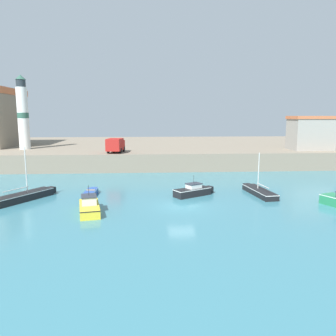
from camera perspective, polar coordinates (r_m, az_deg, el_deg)
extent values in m
plane|color=teal|center=(30.92, 2.41, -6.70)|extent=(200.00, 200.00, 0.00)
cube|color=gray|center=(68.47, -0.95, 3.23)|extent=(120.00, 40.00, 2.75)
cube|color=yellow|center=(29.63, -13.53, -6.90)|extent=(2.49, 4.62, 0.77)
cube|color=yellow|center=(32.10, -13.68, -5.66)|extent=(1.03, 0.90, 0.65)
cube|color=black|center=(29.54, -13.55, -6.26)|extent=(2.51, 4.67, 0.07)
cube|color=silver|center=(29.65, -13.60, -5.44)|extent=(1.51, 1.75, 0.68)
cube|color=#2D333D|center=(29.56, -13.62, -4.73)|extent=(1.62, 1.89, 0.08)
cylinder|color=black|center=(29.45, -13.66, -3.81)|extent=(0.04, 0.04, 0.90)
cube|color=black|center=(36.57, 15.64, -4.05)|extent=(2.13, 5.92, 0.61)
cube|color=black|center=(39.41, 13.60, -3.02)|extent=(0.87, 0.74, 0.52)
cube|color=white|center=(36.51, 15.66, -3.65)|extent=(2.15, 5.98, 0.07)
cylinder|color=silver|center=(36.52, 15.50, -0.46)|extent=(0.10, 0.10, 3.90)
cylinder|color=silver|center=(35.75, 16.21, -2.97)|extent=(0.39, 2.60, 0.08)
cube|color=black|center=(35.93, -23.83, -4.61)|extent=(4.62, 6.13, 0.77)
cube|color=black|center=(38.08, -19.68, -3.61)|extent=(1.05, 1.00, 0.66)
cube|color=white|center=(35.86, -23.87, -4.07)|extent=(4.67, 6.19, 0.07)
cylinder|color=silver|center=(35.71, -23.51, -0.30)|extent=(0.10, 0.10, 4.57)
cylinder|color=silver|center=(35.27, -24.94, -3.37)|extent=(1.58, 2.44, 0.08)
cube|color=black|center=(34.87, 4.23, -4.21)|extent=(4.21, 3.28, 0.81)
cube|color=black|center=(36.33, 7.14, -3.71)|extent=(0.96, 1.01, 0.69)
cube|color=white|center=(34.78, 4.24, -3.62)|extent=(4.25, 3.31, 0.07)
cube|color=silver|center=(34.85, 4.51, -3.15)|extent=(1.76, 1.64, 0.45)
cube|color=#2D333D|center=(34.79, 4.51, -2.72)|extent=(1.90, 1.77, 0.08)
cylinder|color=black|center=(34.70, 4.52, -1.93)|extent=(0.04, 0.04, 0.90)
cube|color=#284C9E|center=(35.94, -13.30, -4.23)|extent=(1.19, 2.91, 0.55)
cube|color=#284C9E|center=(37.54, -12.78, -3.64)|extent=(0.61, 0.51, 0.47)
cube|color=white|center=(35.89, -13.31, -3.87)|extent=(1.20, 2.94, 0.07)
cube|color=#997F5B|center=(35.87, -13.32, -3.74)|extent=(0.92, 0.23, 0.08)
cylinder|color=silver|center=(60.78, -23.91, 7.88)|extent=(1.78, 1.78, 10.34)
cylinder|color=#2D5647|center=(60.78, -23.94, 8.37)|extent=(1.84, 1.84, 0.90)
cylinder|color=#262D33|center=(61.00, -24.27, 13.30)|extent=(1.51, 1.51, 1.20)
cone|color=#2D5647|center=(61.09, -24.33, 14.23)|extent=(1.69, 1.69, 0.80)
cube|color=gray|center=(59.73, 23.55, 5.38)|extent=(6.53, 4.48, 5.10)
cube|color=#C1663D|center=(59.64, 23.72, 8.06)|extent=(6.85, 4.70, 0.50)
cube|color=#AD1E19|center=(50.64, -9.25, 4.06)|extent=(2.54, 3.47, 1.80)
cube|color=#AD1E19|center=(52.64, -8.72, 4.04)|extent=(2.17, 1.57, 1.40)
cube|color=#334756|center=(53.06, -8.61, 4.30)|extent=(1.80, 0.38, 0.70)
cylinder|color=black|center=(52.83, -9.73, 3.27)|extent=(0.39, 0.83, 0.80)
cylinder|color=black|center=(52.40, -7.71, 3.27)|extent=(0.39, 0.83, 0.80)
cylinder|color=black|center=(50.57, -10.38, 2.99)|extent=(0.39, 0.83, 0.80)
cylinder|color=black|center=(50.12, -8.28, 2.99)|extent=(0.39, 0.83, 0.80)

